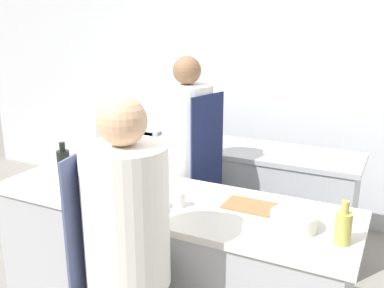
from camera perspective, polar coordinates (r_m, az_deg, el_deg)
The scene contains 15 objects.
wall_back at distance 4.41m, azimuth 10.59°, elevation 8.43°, with size 8.00×0.06×2.80m.
prep_counter at distance 2.82m, azimuth -3.33°, elevation -15.84°, with size 2.26×0.72×0.93m.
pass_counter at distance 3.80m, azimuth 7.62°, elevation -7.26°, with size 1.81×0.60×0.93m.
oven_range at distance 4.77m, azimuth -6.18°, elevation -2.44°, with size 0.76×0.72×0.92m.
chef_at_prep_near at distance 2.14m, azimuth -8.51°, elevation -16.25°, with size 0.44×0.43×1.65m.
chef_at_stove at distance 3.24m, azimuth -0.58°, elevation -3.76°, with size 0.42×0.40×1.72m.
bottle_olive_oil at distance 2.90m, azimuth -11.86°, elevation -3.04°, with size 0.06×0.06×0.25m.
bottle_vinegar at distance 2.18m, azimuth 19.52°, elevation -10.37°, with size 0.08×0.08×0.22m.
bottle_wine at distance 3.12m, azimuth -16.77°, elevation -2.19°, with size 0.09×0.09×0.22m.
bottle_cooking_oil at distance 2.70m, azimuth -15.93°, elevation -4.84°, with size 0.06×0.06×0.23m.
bottle_sauce at distance 2.42m, azimuth -5.41°, elevation -7.07°, with size 0.07×0.07×0.20m.
bowl_mixing_large at distance 2.70m, azimuth -7.36°, elevation -5.69°, with size 0.28×0.28×0.06m.
bowl_prep_small at distance 2.28m, azimuth 13.36°, elevation -9.94°, with size 0.24×0.24×0.09m.
cup at distance 2.47m, azimuth -1.79°, elevation -7.42°, with size 0.08×0.08×0.09m.
cutting_board at distance 2.50m, azimuth 7.70°, elevation -8.16°, with size 0.29×0.20×0.01m.
Camera 1 is at (1.22, -2.07, 1.94)m, focal length 40.00 mm.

